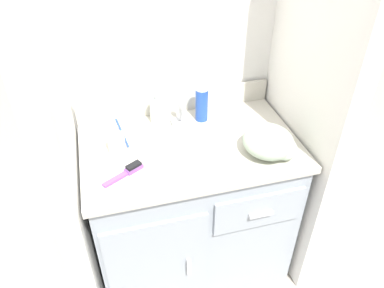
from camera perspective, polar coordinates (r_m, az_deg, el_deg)
ground_plane at (r=2.10m, az=-0.21°, el=-16.55°), size 6.00×6.00×0.00m
wall_back at (r=1.67m, az=-3.31°, el=16.35°), size 1.08×0.08×2.20m
wall_left at (r=1.35m, az=-21.52°, el=8.51°), size 0.08×0.64×2.20m
wall_right at (r=1.57m, az=18.16°, el=13.16°), size 0.08×0.64×2.20m
vanity at (r=1.80m, az=-0.25°, el=-9.27°), size 0.90×0.57×0.75m
backsplash at (r=1.75m, az=-2.55°, el=6.51°), size 0.90×0.02×0.10m
sink_faucet at (r=1.66m, az=-1.66°, el=4.51°), size 0.09×0.09×0.14m
toothbrush_cup at (r=1.52m, az=-11.42°, el=0.35°), size 0.09×0.07×0.17m
soap_dispenser at (r=1.66m, az=-5.51°, el=5.21°), size 0.05×0.06×0.16m
shaving_cream_can at (r=1.67m, az=1.49°, el=6.30°), size 0.06×0.06×0.18m
hairbrush at (r=1.43m, az=-9.68°, el=-4.06°), size 0.16×0.11×0.03m
hand_towel at (r=1.52m, az=11.94°, el=0.25°), size 0.21×0.21×0.11m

